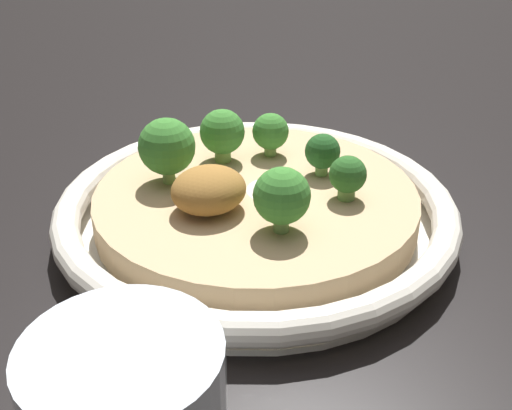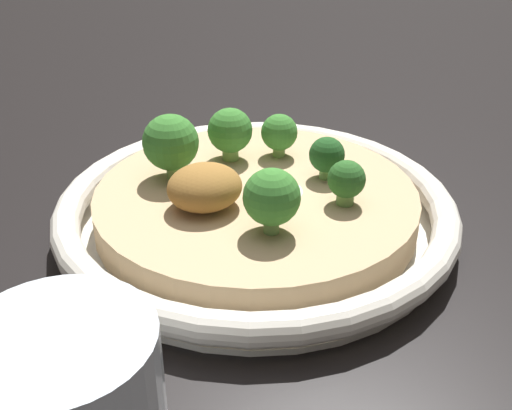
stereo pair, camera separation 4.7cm
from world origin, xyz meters
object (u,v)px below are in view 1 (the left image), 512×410
object	(u,v)px
risotto_bowl	(256,210)
broccoli_back_left	(348,176)
broccoli_front	(217,134)
broccoli_front_right	(167,147)
broccoli_left	(324,153)
broccoli_back_right	(282,197)
broccoli_front_left	(271,132)

from	to	relation	value
risotto_bowl	broccoli_back_left	size ratio (longest dim) A/B	9.09
broccoli_front	broccoli_back_left	xyz separation A→B (m)	(-0.06, 0.10, -0.01)
broccoli_front_right	broccoli_left	size ratio (longest dim) A/B	1.53
broccoli_front	broccoli_back_left	bearing A→B (deg)	119.89
risotto_bowl	broccoli_back_right	size ratio (longest dim) A/B	6.61
risotto_bowl	broccoli_front	size ratio (longest dim) A/B	6.97
broccoli_left	broccoli_front	bearing A→B (deg)	-44.10
broccoli_left	broccoli_back_left	bearing A→B (deg)	82.66
broccoli_front	broccoli_front_right	world-z (taller)	broccoli_front_right
broccoli_back_right	broccoli_left	world-z (taller)	broccoli_back_right
broccoli_front_left	broccoli_left	world-z (taller)	broccoli_front_left
risotto_bowl	broccoli_front	world-z (taller)	broccoli_front
broccoli_back_right	broccoli_left	bearing A→B (deg)	-140.94
broccoli_front	broccoli_left	bearing A→B (deg)	135.90
broccoli_front_left	broccoli_back_right	distance (m)	0.12
broccoli_front_right	broccoli_left	bearing A→B (deg)	158.05
broccoli_front	broccoli_left	distance (m)	0.08
broccoli_front_left	broccoli_left	size ratio (longest dim) A/B	1.07
broccoli_left	risotto_bowl	bearing A→B (deg)	-1.98
broccoli_back_right	broccoli_front_right	bearing A→B (deg)	-67.70
broccoli_back_left	broccoli_left	xyz separation A→B (m)	(-0.00, -0.04, 0.00)
broccoli_front_left	broccoli_back_left	distance (m)	0.09
broccoli_front_left	broccoli_front_right	xyz separation A→B (m)	(0.09, 0.01, 0.01)
broccoli_front	broccoli_back_right	xyz separation A→B (m)	(0.01, 0.11, 0.00)
risotto_bowl	broccoli_back_left	bearing A→B (deg)	142.00
risotto_bowl	broccoli_back_right	bearing A→B (deg)	78.94
broccoli_back_right	broccoli_front_right	xyz separation A→B (m)	(0.04, -0.10, 0.00)
risotto_bowl	broccoli_back_right	distance (m)	0.07
broccoli_back_left	broccoli_back_right	size ratio (longest dim) A/B	0.73
broccoli_back_left	broccoli_front_right	distance (m)	0.13
broccoli_front_left	broccoli_front	distance (m)	0.04
broccoli_front_left	broccoli_back_right	size ratio (longest dim) A/B	0.78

